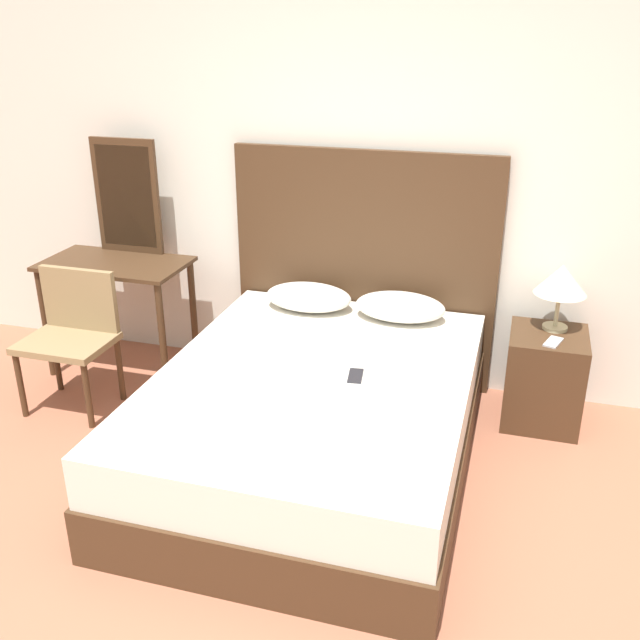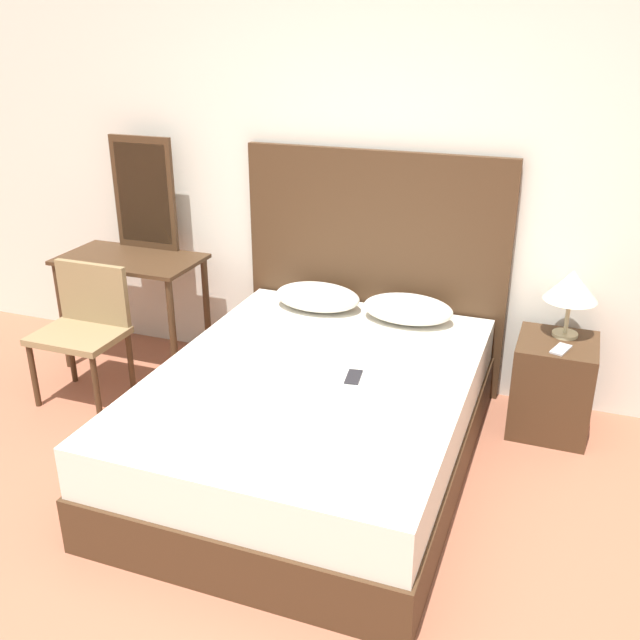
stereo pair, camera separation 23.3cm
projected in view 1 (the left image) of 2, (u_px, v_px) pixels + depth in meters
name	position (u px, v px, depth m)	size (l,w,h in m)	color
wall_back	(387.00, 170.00, 4.24)	(10.00, 0.06, 2.70)	silver
bed	(314.00, 420.00, 3.69)	(1.57, 2.07, 0.53)	#422B19
headboard	(363.00, 269.00, 4.44)	(1.64, 0.05, 1.48)	#422B19
pillow_left	(309.00, 297.00, 4.35)	(0.53, 0.33, 0.16)	silver
pillow_right	(400.00, 307.00, 4.20)	(0.53, 0.33, 0.16)	silver
phone_on_bed	(355.00, 376.00, 3.55)	(0.09, 0.16, 0.01)	#232328
nightstand	(544.00, 378.00, 4.10)	(0.43, 0.45, 0.55)	#422B19
table_lamp	(561.00, 281.00, 3.95)	(0.29, 0.29, 0.39)	tan
phone_on_nightstand	(553.00, 342.00, 3.89)	(0.11, 0.16, 0.01)	#B7B7BC
vanity_desk	(117.00, 282.00, 4.58)	(0.92, 0.52, 0.75)	#422B19
vanity_mirror	(127.00, 196.00, 4.59)	(0.45, 0.03, 0.74)	#422B19
chair	(72.00, 329.00, 4.21)	(0.51, 0.40, 0.83)	olive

